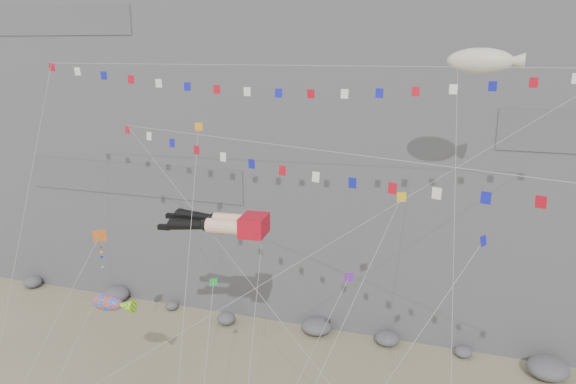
# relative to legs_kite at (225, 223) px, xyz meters

# --- Properties ---
(cliff) EXTENTS (80.00, 28.00, 50.00)m
(cliff) POSITION_rel_legs_kite_xyz_m (2.77, 26.90, 11.84)
(cliff) COLOR slate
(cliff) RESTS_ON ground
(talus_boulders) EXTENTS (60.00, 3.00, 1.20)m
(talus_boulders) POSITION_rel_legs_kite_xyz_m (2.77, 11.90, -12.56)
(talus_boulders) COLOR slate
(talus_boulders) RESTS_ON ground
(legs_kite) EXTENTS (10.32, 15.40, 19.80)m
(legs_kite) POSITION_rel_legs_kite_xyz_m (0.00, 0.00, 0.00)
(legs_kite) COLOR red
(legs_kite) RESTS_ON ground
(flag_banner_upper) EXTENTS (35.03, 12.05, 30.06)m
(flag_banner_upper) POSITION_rel_legs_kite_xyz_m (3.61, 2.77, 9.46)
(flag_banner_upper) COLOR red
(flag_banner_upper) RESTS_ON ground
(flag_banner_lower) EXTENTS (32.11, 10.87, 20.97)m
(flag_banner_lower) POSITION_rel_legs_kite_xyz_m (7.43, -2.31, 5.29)
(flag_banner_lower) COLOR red
(flag_banner_lower) RESTS_ON ground
(harlequin_kite) EXTENTS (4.49, 8.86, 14.72)m
(harlequin_kite) POSITION_rel_legs_kite_xyz_m (-8.15, -1.56, -1.25)
(harlequin_kite) COLOR red
(harlequin_kite) RESTS_ON ground
(fish_windsock) EXTENTS (5.51, 5.22, 10.45)m
(fish_windsock) POSITION_rel_legs_kite_xyz_m (-6.11, -3.97, -4.48)
(fish_windsock) COLOR #E2400B
(fish_windsock) RESTS_ON ground
(blimp_windsock) EXTENTS (4.54, 13.33, 26.06)m
(blimp_windsock) POSITION_rel_legs_kite_xyz_m (14.20, 4.55, 9.75)
(blimp_windsock) COLOR beige
(blimp_windsock) RESTS_ON ground
(small_kite_a) EXTENTS (4.96, 14.18, 23.49)m
(small_kite_a) POSITION_rel_legs_kite_xyz_m (-2.55, 1.86, 5.13)
(small_kite_a) COLOR orange
(small_kite_a) RESTS_ON ground
(small_kite_b) EXTENTS (4.45, 13.16, 16.62)m
(small_kite_b) POSITION_rel_legs_kite_xyz_m (7.67, 0.61, -3.01)
(small_kite_b) COLOR #6E1DAA
(small_kite_b) RESTS_ON ground
(small_kite_c) EXTENTS (2.90, 9.04, 13.90)m
(small_kite_c) POSITION_rel_legs_kite_xyz_m (0.91, -3.73, -2.58)
(small_kite_c) COLOR green
(small_kite_c) RESTS_ON ground
(small_kite_d) EXTENTS (6.21, 14.28, 21.25)m
(small_kite_d) POSITION_rel_legs_kite_xyz_m (10.45, 1.09, 1.98)
(small_kite_d) COLOR gold
(small_kite_d) RESTS_ON ground
(small_kite_e) EXTENTS (9.28, 7.79, 18.45)m
(small_kite_e) POSITION_rel_legs_kite_xyz_m (14.85, -3.08, 1.22)
(small_kite_e) COLOR #1317AD
(small_kite_e) RESTS_ON ground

